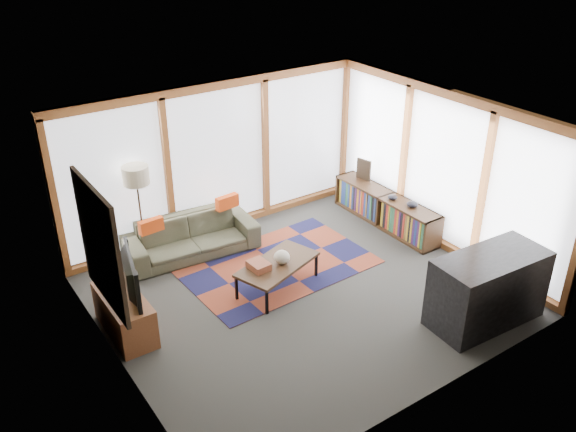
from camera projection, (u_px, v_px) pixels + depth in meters
ground at (303, 293)px, 8.91m from camera, size 5.50×5.50×0.00m
room_envelope at (310, 176)px, 8.86m from camera, size 5.52×5.02×2.62m
rug at (277, 265)px, 9.58m from camera, size 2.95×1.95×0.01m
sofa at (191, 237)px, 9.78m from camera, size 2.18×1.02×0.62m
pillow_left at (151, 226)px, 9.23m from camera, size 0.39×0.15×0.21m
pillow_right at (227, 202)px, 9.95m from camera, size 0.40×0.15×0.22m
floor_lamp at (141, 215)px, 9.36m from camera, size 0.41×0.41×1.62m
coffee_table at (278, 275)px, 8.94m from camera, size 1.41×1.00×0.42m
book_stack at (259, 265)px, 8.69m from camera, size 0.27×0.33×0.10m
vase at (282, 257)px, 8.80m from camera, size 0.27×0.27×0.20m
bookshelf at (385, 210)px, 10.67m from camera, size 0.42×2.31×0.58m
bowl_a at (412, 204)px, 10.10m from camera, size 0.23×0.23×0.10m
bowl_b at (393, 197)px, 10.36m from camera, size 0.17×0.17×0.08m
shelf_picture at (364, 169)px, 11.04m from camera, size 0.11×0.29×0.38m
tv_console at (125, 314)px, 7.99m from camera, size 0.47×1.13×0.57m
television at (125, 276)px, 7.76m from camera, size 0.37×1.01×0.58m
bar_counter at (488, 289)px, 8.13m from camera, size 1.62×0.83×1.00m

